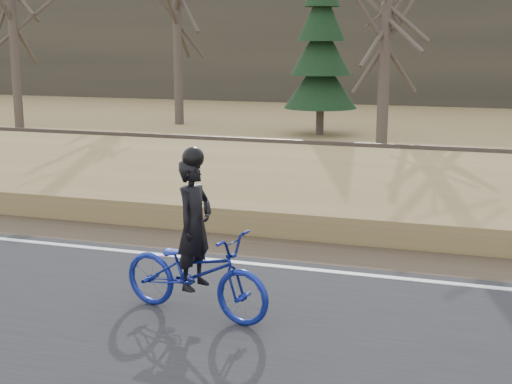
% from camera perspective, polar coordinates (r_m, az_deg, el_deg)
% --- Properties ---
extents(ground, '(120.00, 120.00, 0.00)m').
position_cam_1_polar(ground, '(10.14, 9.49, -7.35)').
color(ground, olive).
rests_on(ground, ground).
extents(road, '(120.00, 6.00, 0.06)m').
position_cam_1_polar(road, '(7.84, 6.72, -13.02)').
color(road, black).
rests_on(road, ground).
extents(edge_line, '(120.00, 0.12, 0.01)m').
position_cam_1_polar(edge_line, '(10.31, 9.67, -6.65)').
color(edge_line, silver).
rests_on(edge_line, road).
extents(shoulder, '(120.00, 1.60, 0.04)m').
position_cam_1_polar(shoulder, '(11.27, 10.41, -5.29)').
color(shoulder, '#473A2B').
rests_on(shoulder, ground).
extents(embankment, '(120.00, 5.00, 0.44)m').
position_cam_1_polar(embankment, '(14.10, 12.06, -0.99)').
color(embankment, olive).
rests_on(embankment, ground).
extents(ballast, '(120.00, 3.00, 0.45)m').
position_cam_1_polar(ballast, '(17.81, 13.34, 1.67)').
color(ballast, slate).
rests_on(ballast, ground).
extents(railroad, '(120.00, 2.40, 0.29)m').
position_cam_1_polar(railroad, '(17.76, 13.39, 2.63)').
color(railroad, black).
rests_on(railroad, ballast).
extents(treeline_backdrop, '(120.00, 4.00, 6.00)m').
position_cam_1_polar(treeline_backdrop, '(39.51, 16.24, 11.12)').
color(treeline_backdrop, '#383328').
rests_on(treeline_backdrop, ground).
extents(cyclist, '(2.13, 1.11, 2.07)m').
position_cam_1_polar(cyclist, '(8.65, -4.89, -5.68)').
color(cyclist, navy).
rests_on(cyclist, road).
extents(bare_tree_far_left, '(0.36, 0.36, 7.90)m').
position_cam_1_polar(bare_tree_far_left, '(29.01, -18.90, 12.65)').
color(bare_tree_far_left, '#4B3F37').
rests_on(bare_tree_far_left, ground).
extents(bare_tree_left, '(0.36, 0.36, 7.37)m').
position_cam_1_polar(bare_tree_left, '(28.92, -6.31, 12.69)').
color(bare_tree_left, '#4B3F37').
rests_on(bare_tree_left, ground).
extents(bare_tree_near_left, '(0.36, 0.36, 6.71)m').
position_cam_1_polar(bare_tree_near_left, '(22.56, 10.30, 11.93)').
color(bare_tree_near_left, '#4B3F37').
rests_on(bare_tree_near_left, ground).
extents(conifer, '(2.60, 2.60, 6.33)m').
position_cam_1_polar(conifer, '(25.65, 5.24, 11.26)').
color(conifer, '#4B3F37').
rests_on(conifer, ground).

